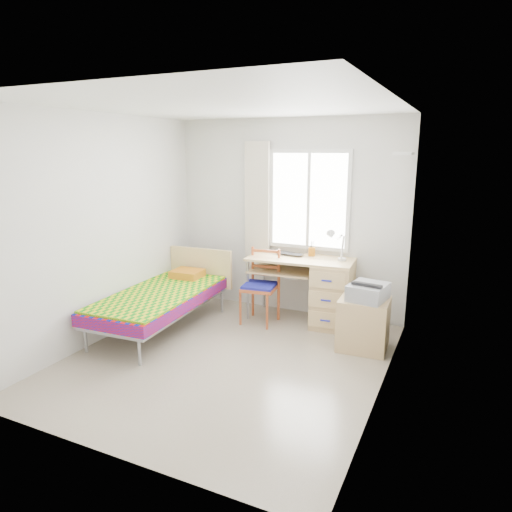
% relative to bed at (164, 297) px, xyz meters
% --- Properties ---
extents(floor, '(3.50, 3.50, 0.00)m').
position_rel_bed_xyz_m(floor, '(1.13, -0.45, -0.42)').
color(floor, '#BCAD93').
rests_on(floor, ground).
extents(ceiling, '(3.50, 3.50, 0.00)m').
position_rel_bed_xyz_m(ceiling, '(1.13, -0.45, 2.18)').
color(ceiling, white).
rests_on(ceiling, wall_back).
extents(wall_back, '(3.20, 0.00, 3.20)m').
position_rel_bed_xyz_m(wall_back, '(1.13, 1.30, 0.88)').
color(wall_back, silver).
rests_on(wall_back, ground).
extents(wall_left, '(0.00, 3.50, 3.50)m').
position_rel_bed_xyz_m(wall_left, '(-0.47, -0.45, 0.88)').
color(wall_left, silver).
rests_on(wall_left, ground).
extents(wall_right, '(0.00, 3.50, 3.50)m').
position_rel_bed_xyz_m(wall_right, '(2.73, -0.45, 0.88)').
color(wall_right, silver).
rests_on(wall_right, ground).
extents(window, '(1.10, 0.04, 1.30)m').
position_rel_bed_xyz_m(window, '(1.43, 1.28, 1.13)').
color(window, white).
rests_on(window, wall_back).
extents(curtain, '(0.35, 0.05, 1.70)m').
position_rel_bed_xyz_m(curtain, '(0.71, 1.23, 1.03)').
color(curtain, beige).
rests_on(curtain, wall_back).
extents(floating_shelf, '(0.20, 0.32, 0.03)m').
position_rel_bed_xyz_m(floating_shelf, '(2.62, 0.95, 1.73)').
color(floating_shelf, white).
rests_on(floating_shelf, wall_right).
extents(bed, '(1.02, 2.02, 0.86)m').
position_rel_bed_xyz_m(bed, '(0.00, 0.00, 0.00)').
color(bed, '#94959C').
rests_on(bed, floor).
extents(desk, '(1.39, 0.71, 0.84)m').
position_rel_bed_xyz_m(desk, '(1.80, 0.99, 0.04)').
color(desk, tan).
rests_on(desk, floor).
extents(chair, '(0.46, 0.46, 0.96)m').
position_rel_bed_xyz_m(chair, '(1.00, 0.74, 0.12)').
color(chair, '#A94820').
rests_on(chair, floor).
extents(cabinet, '(0.56, 0.50, 0.58)m').
position_rel_bed_xyz_m(cabinet, '(2.38, 0.45, -0.12)').
color(cabinet, tan).
rests_on(cabinet, floor).
extents(printer, '(0.43, 0.48, 0.19)m').
position_rel_bed_xyz_m(printer, '(2.41, 0.45, 0.26)').
color(printer, gray).
rests_on(printer, cabinet).
extents(laptop, '(0.39, 0.28, 0.03)m').
position_rel_bed_xyz_m(laptop, '(1.25, 1.02, 0.44)').
color(laptop, black).
rests_on(laptop, desk).
extents(pen_cup, '(0.09, 0.09, 0.11)m').
position_rel_bed_xyz_m(pen_cup, '(1.53, 1.15, 0.48)').
color(pen_cup, orange).
rests_on(pen_cup, desk).
extents(task_lamp, '(0.23, 0.32, 0.41)m').
position_rel_bed_xyz_m(task_lamp, '(1.89, 0.95, 0.68)').
color(task_lamp, white).
rests_on(task_lamp, desk).
extents(book, '(0.20, 0.26, 0.02)m').
position_rel_bed_xyz_m(book, '(1.27, 0.97, 0.17)').
color(book, gray).
rests_on(book, desk).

